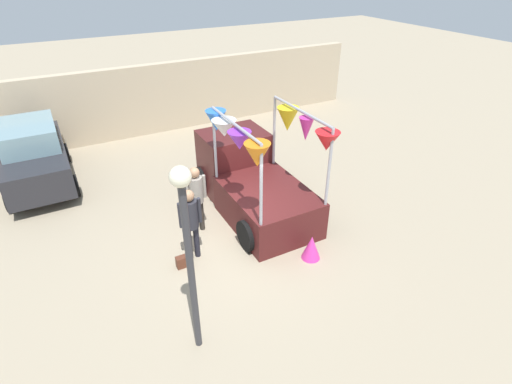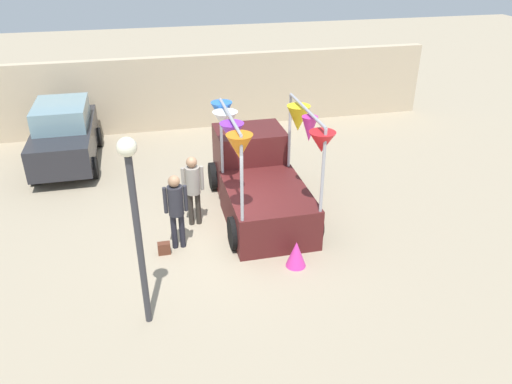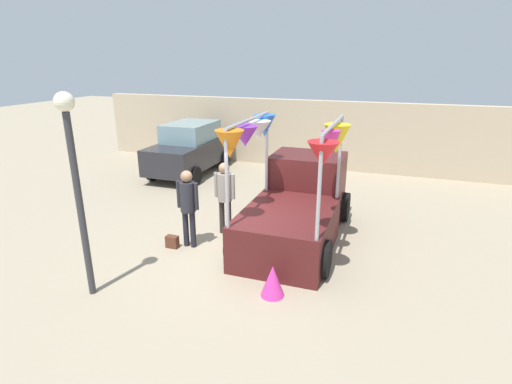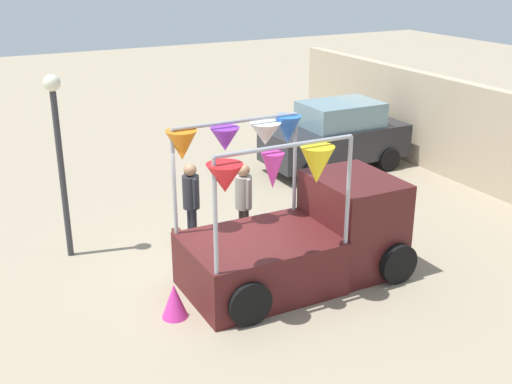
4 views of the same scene
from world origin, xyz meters
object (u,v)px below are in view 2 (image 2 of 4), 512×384
(parked_car, at_px, (64,134))
(street_lamp, at_px, (135,208))
(vendor_truck, at_px, (258,176))
(folded_kite_bundle_magenta, at_px, (296,254))
(person_customer, at_px, (176,205))
(handbag, at_px, (164,248))
(person_vendor, at_px, (193,184))

(parked_car, relative_size, street_lamp, 1.10)
(vendor_truck, bearing_deg, folded_kite_bundle_magenta, -85.60)
(person_customer, xyz_separation_m, street_lamp, (-0.78, -2.32, 1.30))
(parked_car, bearing_deg, handbag, -65.89)
(folded_kite_bundle_magenta, bearing_deg, person_customer, 151.36)
(handbag, xyz_separation_m, street_lamp, (-0.43, -2.12, 2.26))
(vendor_truck, distance_m, folded_kite_bundle_magenta, 2.77)
(person_customer, distance_m, person_vendor, 1.06)
(street_lamp, height_order, folded_kite_bundle_magenta, street_lamp)
(street_lamp, bearing_deg, folded_kite_bundle_magenta, 17.85)
(person_customer, distance_m, handbag, 1.04)
(parked_car, distance_m, person_vendor, 5.68)
(person_customer, bearing_deg, vendor_truck, 32.54)
(person_vendor, relative_size, street_lamp, 0.49)
(person_customer, height_order, folded_kite_bundle_magenta, person_customer)
(person_customer, height_order, handbag, person_customer)
(handbag, bearing_deg, street_lamp, -101.49)
(parked_car, xyz_separation_m, street_lamp, (2.12, -7.82, 1.45))
(person_vendor, bearing_deg, vendor_truck, 14.99)
(handbag, distance_m, folded_kite_bundle_magenta, 2.95)
(folded_kite_bundle_magenta, bearing_deg, handbag, 158.04)
(parked_car, distance_m, person_customer, 6.22)
(handbag, height_order, street_lamp, street_lamp)
(parked_car, distance_m, folded_kite_bundle_magenta, 8.64)
(vendor_truck, distance_m, street_lamp, 4.98)
(street_lamp, distance_m, folded_kite_bundle_magenta, 3.93)
(handbag, xyz_separation_m, folded_kite_bundle_magenta, (2.74, -1.10, 0.16))
(parked_car, xyz_separation_m, person_customer, (2.90, -5.50, 0.16))
(vendor_truck, xyz_separation_m, street_lamp, (-2.96, -3.71, 1.49))
(person_vendor, bearing_deg, person_customer, -117.41)
(parked_car, relative_size, folded_kite_bundle_magenta, 6.67)
(street_lamp, xyz_separation_m, folded_kite_bundle_magenta, (3.17, 1.02, -2.10))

